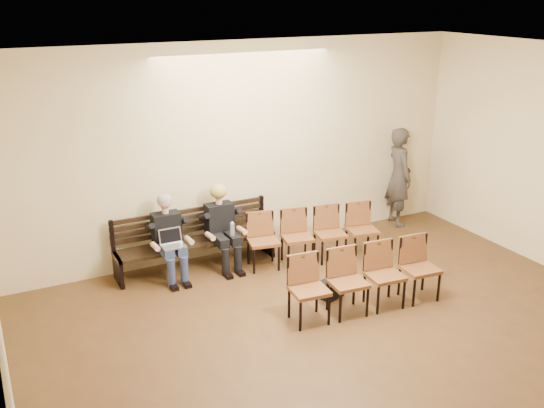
{
  "coord_description": "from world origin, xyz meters",
  "views": [
    {
      "loc": [
        -3.98,
        -3.8,
        4.23
      ],
      "look_at": [
        0.02,
        4.05,
        1.1
      ],
      "focal_mm": 40.0,
      "sensor_mm": 36.0,
      "label": 1
    }
  ],
  "objects": [
    {
      "name": "bag",
      "position": [
        0.35,
        2.81,
        0.13
      ],
      "size": [
        0.4,
        0.33,
        0.26
      ],
      "primitive_type": "cube",
      "rotation": [
        0.0,
        0.0,
        0.32
      ],
      "color": "black",
      "rests_on": "ground"
    },
    {
      "name": "chair_row_back",
      "position": [
        0.59,
        2.29,
        0.46
      ],
      "size": [
        2.26,
        0.7,
        0.92
      ],
      "primitive_type": "cube",
      "rotation": [
        0.0,
        0.0,
        -0.09
      ],
      "color": "brown",
      "rests_on": "ground"
    },
    {
      "name": "water_bottle",
      "position": [
        -0.55,
        4.3,
        0.57
      ],
      "size": [
        0.08,
        0.08,
        0.23
      ],
      "primitive_type": "cylinder",
      "rotation": [
        0.0,
        0.0,
        0.19
      ],
      "color": "silver",
      "rests_on": "bench"
    },
    {
      "name": "seated_woman",
      "position": [
        -0.63,
        4.53,
        0.63
      ],
      "size": [
        0.54,
        0.75,
        1.26
      ],
      "primitive_type": null,
      "color": "black",
      "rests_on": "ground"
    },
    {
      "name": "passerby",
      "position": [
        3.04,
        4.75,
        1.07
      ],
      "size": [
        0.64,
        0.86,
        2.14
      ],
      "primitive_type": "imported",
      "rotation": [
        0.0,
        0.0,
        1.39
      ],
      "color": "#36312C",
      "rests_on": "ground"
    },
    {
      "name": "room_walls",
      "position": [
        0.0,
        0.79,
        2.54
      ],
      "size": [
        8.02,
        10.01,
        3.51
      ],
      "color": "beige",
      "rests_on": "ground"
    },
    {
      "name": "chair_row_front",
      "position": [
        0.75,
        3.98,
        0.45
      ],
      "size": [
        2.23,
        0.89,
        0.89
      ],
      "primitive_type": "cube",
      "rotation": [
        0.0,
        0.0,
        -0.19
      ],
      "color": "brown",
      "rests_on": "ground"
    },
    {
      "name": "laptop",
      "position": [
        -1.51,
        4.3,
        0.58
      ],
      "size": [
        0.38,
        0.32,
        0.25
      ],
      "primitive_type": "cube",
      "rotation": [
        0.0,
        0.0,
        0.13
      ],
      "color": "silver",
      "rests_on": "bench"
    },
    {
      "name": "seated_man",
      "position": [
        -1.51,
        4.53,
        0.64
      ],
      "size": [
        0.53,
        0.74,
        1.28
      ],
      "primitive_type": null,
      "color": "black",
      "rests_on": "ground"
    },
    {
      "name": "bench",
      "position": [
        -1.03,
        4.65,
        0.23
      ],
      "size": [
        2.6,
        0.9,
        0.45
      ],
      "primitive_type": "cube",
      "color": "black",
      "rests_on": "ground"
    }
  ]
}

